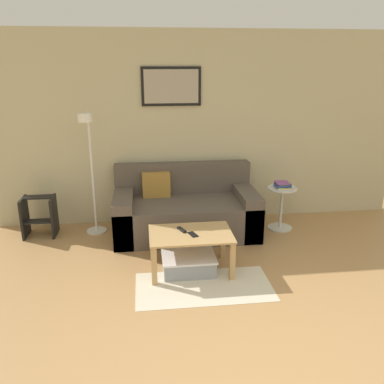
% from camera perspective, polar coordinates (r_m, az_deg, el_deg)
% --- Properties ---
extents(wall_back, '(5.60, 0.09, 2.55)m').
position_cam_1_polar(wall_back, '(5.56, 1.13, 8.90)').
color(wall_back, '#C6BC93').
rests_on(wall_back, ground_plane).
extents(area_rug, '(1.36, 0.69, 0.01)m').
position_cam_1_polar(area_rug, '(4.17, 1.68, -13.12)').
color(area_rug, beige).
rests_on(area_rug, ground_plane).
extents(couch, '(1.82, 0.95, 0.85)m').
position_cam_1_polar(couch, '(5.30, -1.00, -2.61)').
color(couch, brown).
rests_on(couch, ground_plane).
extents(coffee_table, '(0.87, 0.58, 0.43)m').
position_cam_1_polar(coffee_table, '(4.32, -0.19, -6.79)').
color(coffee_table, tan).
rests_on(coffee_table, ground_plane).
extents(storage_bin, '(0.57, 0.45, 0.19)m').
position_cam_1_polar(storage_bin, '(4.41, -0.50, -9.91)').
color(storage_bin, gray).
rests_on(storage_bin, ground_plane).
extents(floor_lamp, '(0.26, 0.49, 1.58)m').
position_cam_1_polar(floor_lamp, '(5.13, -14.10, 3.81)').
color(floor_lamp, white).
rests_on(floor_lamp, ground_plane).
extents(side_table, '(0.38, 0.38, 0.57)m').
position_cam_1_polar(side_table, '(5.52, 12.43, -1.65)').
color(side_table, silver).
rests_on(side_table, ground_plane).
extents(book_stack, '(0.23, 0.19, 0.08)m').
position_cam_1_polar(book_stack, '(5.43, 12.61, 0.99)').
color(book_stack, '#D8C666').
rests_on(book_stack, side_table).
extents(remote_control, '(0.09, 0.15, 0.02)m').
position_cam_1_polar(remote_control, '(4.34, -1.46, -5.31)').
color(remote_control, black).
rests_on(remote_control, coffee_table).
extents(cell_phone, '(0.11, 0.15, 0.01)m').
position_cam_1_polar(cell_phone, '(4.25, 0.12, -5.96)').
color(cell_phone, black).
rests_on(cell_phone, coffee_table).
extents(step_stool, '(0.40, 0.33, 0.51)m').
position_cam_1_polar(step_stool, '(5.55, -20.64, -3.09)').
color(step_stool, black).
rests_on(step_stool, ground_plane).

